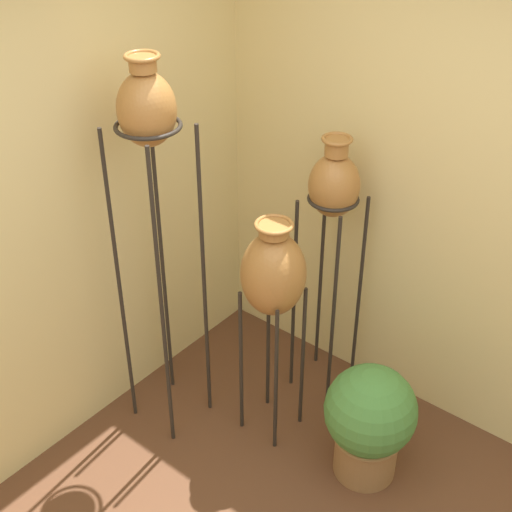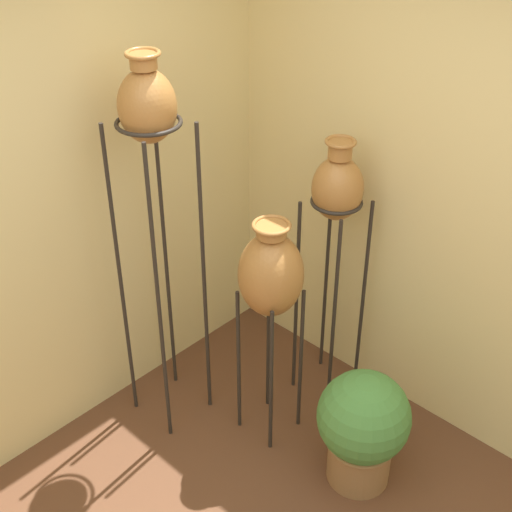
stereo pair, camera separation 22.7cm
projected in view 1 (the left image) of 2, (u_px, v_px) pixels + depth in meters
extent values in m
cylinder|color=#28231E|center=(162.00, 312.00, 3.37)|extent=(0.02, 0.02, 1.70)
cylinder|color=#28231E|center=(204.00, 284.00, 3.56)|extent=(0.02, 0.02, 1.70)
cylinder|color=#28231E|center=(120.00, 289.00, 3.52)|extent=(0.02, 0.02, 1.70)
cylinder|color=#28231E|center=(162.00, 263.00, 3.72)|extent=(0.02, 0.02, 1.70)
torus|color=#28231E|center=(148.00, 126.00, 3.08)|extent=(0.30, 0.30, 0.02)
ellipsoid|color=#A87038|center=(147.00, 109.00, 3.04)|extent=(0.26, 0.26, 0.33)
cylinder|color=#A87038|center=(143.00, 64.00, 2.93)|extent=(0.12, 0.12, 0.06)
torus|color=#A87038|center=(142.00, 56.00, 2.91)|extent=(0.15, 0.15, 0.02)
cylinder|color=#28231E|center=(333.00, 318.00, 3.73)|extent=(0.02, 0.02, 1.22)
cylinder|color=#28231E|center=(359.00, 295.00, 3.89)|extent=(0.02, 0.02, 1.22)
cylinder|color=#28231E|center=(294.00, 299.00, 3.86)|extent=(0.02, 0.02, 1.22)
cylinder|color=#28231E|center=(321.00, 278.00, 4.03)|extent=(0.02, 0.02, 1.22)
torus|color=#28231E|center=(333.00, 199.00, 3.55)|extent=(0.26, 0.26, 0.02)
ellipsoid|color=#A87038|center=(334.00, 186.00, 3.51)|extent=(0.26, 0.26, 0.33)
cylinder|color=#A87038|center=(337.00, 147.00, 3.39)|extent=(0.12, 0.12, 0.08)
torus|color=#A87038|center=(337.00, 139.00, 3.37)|extent=(0.15, 0.15, 0.02)
cylinder|color=#28231E|center=(276.00, 383.00, 3.54)|extent=(0.02, 0.02, 0.90)
cylinder|color=#28231E|center=(303.00, 359.00, 3.69)|extent=(0.02, 0.02, 0.90)
cylinder|color=#28231E|center=(241.00, 363.00, 3.66)|extent=(0.02, 0.02, 0.90)
cylinder|color=#28231E|center=(268.00, 341.00, 3.81)|extent=(0.02, 0.02, 0.90)
torus|color=#28231E|center=(273.00, 291.00, 3.43)|extent=(0.24, 0.24, 0.02)
ellipsoid|color=#A87038|center=(273.00, 274.00, 3.38)|extent=(0.32, 0.32, 0.43)
cylinder|color=#A87038|center=(274.00, 230.00, 3.25)|extent=(0.14, 0.14, 0.05)
torus|color=#A87038|center=(274.00, 225.00, 3.23)|extent=(0.18, 0.18, 0.02)
cylinder|color=olive|center=(365.00, 452.00, 3.59)|extent=(0.31, 0.31, 0.24)
torus|color=olive|center=(367.00, 435.00, 3.52)|extent=(0.34, 0.34, 0.02)
sphere|color=#47843D|center=(370.00, 410.00, 3.43)|extent=(0.45, 0.45, 0.45)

